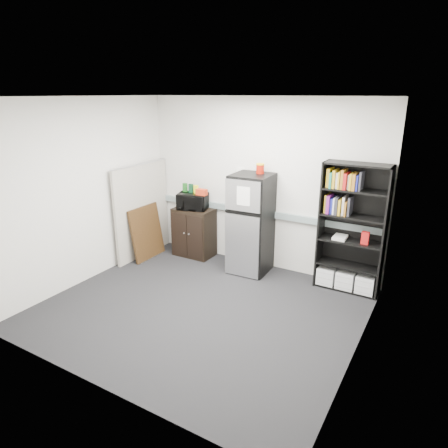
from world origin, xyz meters
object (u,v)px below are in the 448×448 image
Objects in this scene: cabinet at (194,232)px; refrigerator at (251,224)px; cubicle_partition at (142,210)px; microwave at (193,201)px; bookshelf at (352,230)px.

cabinet is 0.54× the size of refrigerator.
refrigerator is (1.92, 0.34, -0.03)m from cubicle_partition.
refrigerator is (1.14, -0.08, 0.36)m from cabinet.
cubicle_partition reaches higher than microwave.
cabinet is (-2.65, -0.06, -0.49)m from bookshelf.
cubicle_partition is 1.95m from refrigerator.
cubicle_partition is at bearing -169.81° from microwave.
refrigerator reaches higher than cabinet.
cabinet is 1.20m from refrigerator.
microwave is at bearing -90.00° from cabinet.
bookshelf is 2.65m from microwave.
microwave is 0.31× the size of refrigerator.
bookshelf is 1.52m from refrigerator.
microwave is 1.16m from refrigerator.
cubicle_partition is 0.97m from cabinet.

